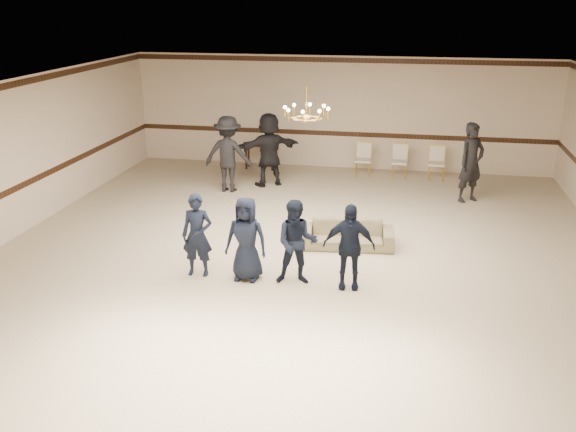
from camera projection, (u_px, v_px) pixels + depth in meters
name	position (u px, v px, depth m)	size (l,w,h in m)	color
room	(297.00, 180.00, 11.36)	(12.01, 14.01, 3.21)	#C1B194
chair_rail	(339.00, 134.00, 18.02)	(12.00, 0.02, 0.14)	#341C0F
crown_molding	(341.00, 60.00, 17.33)	(12.00, 0.02, 0.14)	#341C0F
chandelier	(307.00, 101.00, 11.86)	(0.94, 0.94, 0.89)	gold
boy_a	(197.00, 235.00, 11.07)	(0.55, 0.36, 1.52)	black
boy_b	(246.00, 239.00, 10.90)	(0.74, 0.48, 1.52)	black
boy_c	(297.00, 243.00, 10.74)	(0.74, 0.57, 1.52)	black
boy_d	(349.00, 246.00, 10.58)	(0.89, 0.37, 1.52)	black
settee	(347.00, 234.00, 12.47)	(1.85, 0.72, 0.54)	#76724F
adult_left	(228.00, 154.00, 15.83)	(1.25, 0.72, 1.94)	black
adult_mid	(269.00, 149.00, 16.31)	(1.80, 0.57, 1.94)	black
adult_right	(471.00, 163.00, 15.03)	(0.71, 0.46, 1.94)	black
banquet_chair_left	(363.00, 160.00, 17.35)	(0.44, 0.44, 0.91)	beige
banquet_chair_mid	(400.00, 161.00, 17.17)	(0.44, 0.44, 0.91)	beige
banquet_chair_right	(437.00, 163.00, 16.99)	(0.44, 0.44, 0.91)	beige
console_table	(260.00, 156.00, 18.10)	(0.86, 0.36, 0.73)	black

